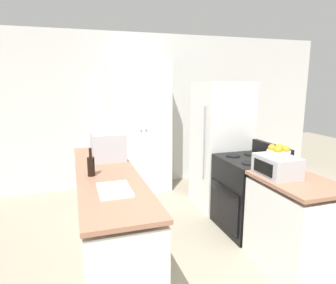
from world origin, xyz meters
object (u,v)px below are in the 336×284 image
microwave (108,145)px  fruit_bowl (279,151)px  stove (248,194)px  wine_bottle (91,166)px  refrigerator (220,145)px  pantry_cabinet (139,127)px  toaster_oven (277,166)px

microwave → fruit_bowl: (1.49, -1.21, 0.09)m
stove → fruit_bowl: bearing=-100.5°
stove → wine_bottle: 1.93m
stove → microwave: (-1.61, 0.56, 0.60)m
refrigerator → stove: bearing=-90.9°
microwave → wine_bottle: microwave is taller
stove → pantry_cabinet: bearing=118.0°
pantry_cabinet → microwave: bearing=-118.2°
pantry_cabinet → toaster_oven: (0.81, -2.45, -0.08)m
wine_bottle → toaster_oven: (1.71, -0.56, -0.00)m
pantry_cabinet → fruit_bowl: size_ratio=9.74×
stove → wine_bottle: size_ratio=3.79×
stove → refrigerator: (0.01, 0.78, 0.44)m
pantry_cabinet → microwave: 1.39m
microwave → toaster_oven: size_ratio=1.33×
stove → wine_bottle: bearing=-176.9°
stove → toaster_oven: (-0.14, -0.66, 0.54)m
wine_bottle → fruit_bowl: fruit_bowl is taller
refrigerator → microwave: refrigerator is taller
refrigerator → toaster_oven: (-0.15, -1.44, 0.10)m
pantry_cabinet → wine_bottle: (-0.90, -1.89, -0.08)m
pantry_cabinet → toaster_oven: 2.58m
pantry_cabinet → wine_bottle: bearing=-115.4°
refrigerator → wine_bottle: bearing=-154.7°
refrigerator → wine_bottle: 2.06m
stove → microwave: 1.81m
pantry_cabinet → refrigerator: bearing=-46.3°
stove → fruit_bowl: 0.95m
pantry_cabinet → refrigerator: 1.40m
stove → toaster_oven: bearing=-101.7°
microwave → toaster_oven: microwave is taller
toaster_oven → fruit_bowl: (0.02, 0.01, 0.14)m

